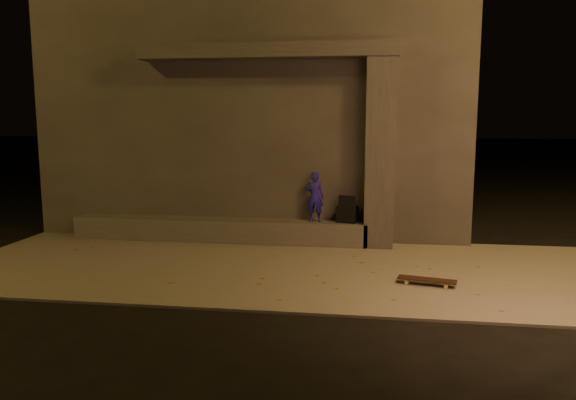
% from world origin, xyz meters
% --- Properties ---
extents(ground, '(120.00, 120.00, 0.00)m').
position_xyz_m(ground, '(0.00, 0.00, 0.00)').
color(ground, black).
rests_on(ground, ground).
extents(sidewalk, '(11.00, 4.40, 0.04)m').
position_xyz_m(sidewalk, '(0.00, 2.00, 0.02)').
color(sidewalk, slate).
rests_on(sidewalk, ground).
extents(building, '(9.00, 5.10, 5.22)m').
position_xyz_m(building, '(-1.00, 6.49, 2.61)').
color(building, '#3B3936').
rests_on(building, ground).
extents(ledge, '(6.00, 0.55, 0.45)m').
position_xyz_m(ledge, '(-1.50, 3.75, 0.27)').
color(ledge, '#504E49').
rests_on(ledge, sidewalk).
extents(column, '(0.55, 0.55, 3.60)m').
position_xyz_m(column, '(1.70, 3.75, 1.84)').
color(column, '#3B3936').
rests_on(column, sidewalk).
extents(canopy, '(5.00, 0.70, 0.28)m').
position_xyz_m(canopy, '(-0.50, 3.80, 3.78)').
color(canopy, '#3B3936').
rests_on(canopy, column).
extents(skateboarder, '(0.39, 0.28, 0.99)m').
position_xyz_m(skateboarder, '(0.46, 3.75, 0.99)').
color(skateboarder, '#201796').
rests_on(skateboarder, ledge).
extents(backpack, '(0.44, 0.35, 0.54)m').
position_xyz_m(backpack, '(1.10, 3.75, 0.68)').
color(backpack, black).
rests_on(backpack, ledge).
extents(skateboard, '(0.89, 0.41, 0.10)m').
position_xyz_m(skateboard, '(2.40, 1.25, 0.12)').
color(skateboard, black).
rests_on(skateboard, sidewalk).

